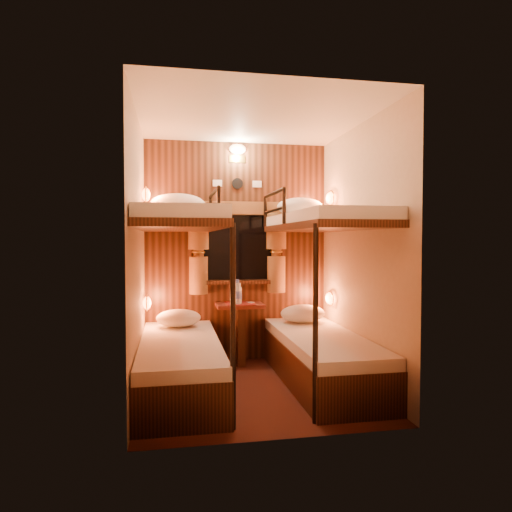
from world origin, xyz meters
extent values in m
plane|color=#3A170F|center=(0.00, 0.00, 0.00)|extent=(2.10, 2.10, 0.00)
plane|color=silver|center=(0.00, 0.00, 2.40)|extent=(2.10, 2.10, 0.00)
plane|color=#C6B293|center=(0.00, 1.05, 1.20)|extent=(2.40, 0.00, 2.40)
plane|color=#C6B293|center=(0.00, -1.05, 1.20)|extent=(2.40, 0.00, 2.40)
plane|color=#C6B293|center=(-1.00, 0.00, 1.20)|extent=(0.00, 2.40, 2.40)
plane|color=#C6B293|center=(1.00, 0.00, 1.20)|extent=(0.00, 2.40, 2.40)
cube|color=black|center=(0.00, 1.04, 1.20)|extent=(2.00, 0.03, 2.40)
cube|color=black|center=(-0.65, 0.07, 0.17)|extent=(0.70, 1.90, 0.35)
cube|color=white|center=(-0.65, 0.07, 0.40)|extent=(0.68, 1.88, 0.10)
cube|color=black|center=(-0.65, 0.07, 1.45)|extent=(0.70, 1.90, 0.06)
cube|color=white|center=(-0.65, 0.07, 1.53)|extent=(0.68, 1.88, 0.10)
cylinder|color=black|center=(-0.30, -0.83, 0.72)|extent=(0.04, 0.04, 1.45)
cylinder|color=black|center=(-0.30, 0.95, 1.64)|extent=(0.04, 0.04, 0.32)
cylinder|color=black|center=(-0.30, 0.10, 1.64)|extent=(0.04, 0.04, 0.32)
cylinder|color=black|center=(-0.30, 0.53, 1.80)|extent=(0.04, 0.85, 0.04)
cylinder|color=black|center=(-0.30, 0.53, 1.63)|extent=(0.03, 0.85, 0.03)
cube|color=black|center=(0.65, 0.07, 0.17)|extent=(0.70, 1.90, 0.35)
cube|color=white|center=(0.65, 0.07, 0.40)|extent=(0.68, 1.88, 0.10)
cube|color=black|center=(0.65, 0.07, 1.45)|extent=(0.70, 1.90, 0.06)
cube|color=white|center=(0.65, 0.07, 1.53)|extent=(0.68, 1.88, 0.10)
cylinder|color=black|center=(0.30, -0.83, 0.72)|extent=(0.04, 0.04, 1.45)
cylinder|color=black|center=(0.30, 0.95, 1.64)|extent=(0.04, 0.04, 0.32)
cylinder|color=black|center=(0.30, 0.10, 1.64)|extent=(0.04, 0.04, 0.32)
cylinder|color=black|center=(0.30, 0.53, 1.80)|extent=(0.04, 0.85, 0.04)
cylinder|color=black|center=(0.30, 0.53, 1.63)|extent=(0.03, 0.85, 0.03)
cube|color=black|center=(0.00, 1.02, 1.25)|extent=(0.98, 0.02, 0.78)
cube|color=black|center=(0.00, 1.01, 1.25)|extent=(0.90, 0.01, 0.70)
cube|color=black|center=(0.00, 0.97, 0.87)|extent=(1.00, 0.12, 0.04)
cube|color=brown|center=(0.00, 0.98, 1.68)|extent=(1.10, 0.06, 0.14)
cylinder|color=brown|center=(-0.43, 0.97, 1.43)|extent=(0.22, 0.22, 0.40)
cylinder|color=brown|center=(-0.43, 0.97, 1.20)|extent=(0.11, 0.11, 0.12)
cylinder|color=brown|center=(-0.43, 0.97, 0.95)|extent=(0.20, 0.20, 0.40)
torus|color=gold|center=(-0.43, 0.97, 1.20)|extent=(0.14, 0.14, 0.02)
cylinder|color=brown|center=(0.43, 0.97, 1.43)|extent=(0.22, 0.22, 0.40)
cylinder|color=brown|center=(0.43, 0.97, 1.20)|extent=(0.11, 0.11, 0.12)
cylinder|color=brown|center=(0.43, 0.97, 0.95)|extent=(0.20, 0.20, 0.40)
torus|color=gold|center=(0.43, 0.97, 1.20)|extent=(0.14, 0.14, 0.02)
cylinder|color=black|center=(0.00, 1.02, 1.95)|extent=(0.12, 0.02, 0.12)
cube|color=silver|center=(-0.22, 1.02, 1.95)|extent=(0.10, 0.01, 0.07)
cube|color=silver|center=(0.22, 1.02, 1.95)|extent=(0.10, 0.01, 0.07)
cube|color=gold|center=(0.00, 1.02, 2.22)|extent=(0.18, 0.01, 0.08)
ellipsoid|color=#FFCC8C|center=(0.00, 1.00, 2.32)|extent=(0.18, 0.09, 0.11)
ellipsoid|color=orange|center=(-0.96, 0.70, 0.70)|extent=(0.08, 0.20, 0.13)
torus|color=gold|center=(-0.96, 0.70, 0.70)|extent=(0.02, 0.17, 0.17)
ellipsoid|color=orange|center=(-0.96, 0.70, 1.78)|extent=(0.08, 0.20, 0.13)
torus|color=gold|center=(-0.96, 0.70, 1.78)|extent=(0.02, 0.17, 0.17)
ellipsoid|color=orange|center=(0.96, 0.70, 0.70)|extent=(0.08, 0.20, 0.13)
torus|color=gold|center=(0.96, 0.70, 0.70)|extent=(0.02, 0.17, 0.17)
ellipsoid|color=orange|center=(0.96, 0.70, 1.78)|extent=(0.08, 0.20, 0.13)
torus|color=gold|center=(0.96, 0.70, 1.78)|extent=(0.02, 0.17, 0.17)
cube|color=maroon|center=(0.00, 0.85, 0.63)|extent=(0.50, 0.34, 0.04)
cube|color=black|center=(0.00, 0.85, 0.30)|extent=(0.08, 0.30, 0.61)
cube|color=#65110D|center=(0.00, 0.85, 0.65)|extent=(0.30, 0.34, 0.01)
cylinder|color=#99BFE5|center=(-0.01, 0.83, 0.74)|extent=(0.06, 0.06, 0.18)
cylinder|color=#456ACF|center=(-0.01, 0.83, 0.73)|extent=(0.06, 0.06, 0.06)
cylinder|color=#456ACF|center=(-0.01, 0.83, 0.85)|extent=(0.03, 0.03, 0.03)
cylinder|color=#99BFE5|center=(-0.03, 0.79, 0.76)|extent=(0.07, 0.07, 0.23)
cylinder|color=#456ACF|center=(-0.03, 0.79, 0.75)|extent=(0.08, 0.08, 0.08)
cylinder|color=#456ACF|center=(-0.03, 0.79, 0.90)|extent=(0.04, 0.04, 0.03)
cube|color=silver|center=(0.13, 0.87, 0.65)|extent=(0.08, 0.07, 0.01)
cube|color=silver|center=(0.12, 0.92, 0.65)|extent=(0.09, 0.09, 0.01)
ellipsoid|color=silver|center=(-0.65, 0.68, 0.54)|extent=(0.45, 0.32, 0.18)
ellipsoid|color=silver|center=(0.65, 0.68, 0.55)|extent=(0.48, 0.34, 0.19)
ellipsoid|color=silver|center=(-0.65, 0.80, 1.70)|extent=(0.56, 0.40, 0.22)
ellipsoid|color=silver|center=(0.65, 0.79, 1.69)|extent=(0.51, 0.36, 0.20)
camera|label=1|loc=(-0.72, -3.96, 1.33)|focal=32.00mm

